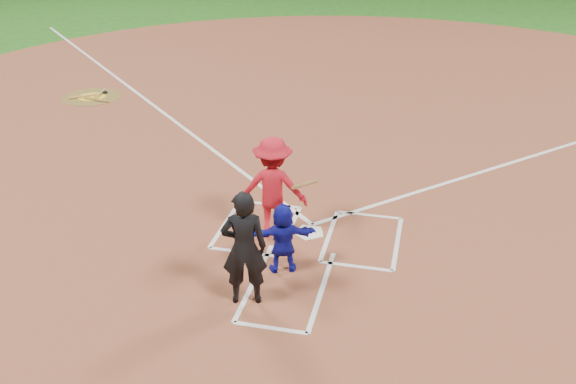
% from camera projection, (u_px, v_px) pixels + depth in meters
% --- Properties ---
extents(ground, '(120.00, 120.00, 0.00)m').
position_uv_depth(ground, '(309.00, 233.00, 11.65)').
color(ground, '#1E5916').
rests_on(ground, ground).
extents(home_plate_dirt, '(28.00, 28.00, 0.01)m').
position_uv_depth(home_plate_dirt, '(355.00, 122.00, 16.88)').
color(home_plate_dirt, brown).
rests_on(home_plate_dirt, ground).
extents(home_plate, '(0.60, 0.60, 0.02)m').
position_uv_depth(home_plate, '(309.00, 232.00, 11.64)').
color(home_plate, white).
rests_on(home_plate, home_plate_dirt).
extents(on_deck_circle, '(1.70, 1.70, 0.01)m').
position_uv_depth(on_deck_circle, '(92.00, 97.00, 18.70)').
color(on_deck_circle, brown).
rests_on(on_deck_circle, home_plate_dirt).
extents(on_deck_logo, '(0.80, 0.80, 0.00)m').
position_uv_depth(on_deck_logo, '(92.00, 97.00, 18.70)').
color(on_deck_logo, yellow).
rests_on(on_deck_logo, on_deck_circle).
extents(on_deck_bat_a, '(0.20, 0.84, 0.06)m').
position_uv_depth(on_deck_bat_a, '(100.00, 93.00, 18.87)').
color(on_deck_bat_a, '#A9833E').
rests_on(on_deck_bat_a, on_deck_circle).
extents(on_deck_bat_b, '(0.68, 0.59, 0.06)m').
position_uv_depth(on_deck_bat_b, '(84.00, 96.00, 18.64)').
color(on_deck_bat_b, '#A77A3D').
rests_on(on_deck_bat_b, on_deck_circle).
extents(on_deck_bat_c, '(0.84, 0.23, 0.06)m').
position_uv_depth(on_deck_bat_c, '(96.00, 100.00, 18.36)').
color(on_deck_bat_c, olive).
rests_on(on_deck_bat_c, on_deck_circle).
extents(bat_weight_donut, '(0.19, 0.19, 0.05)m').
position_uv_depth(bat_weight_donut, '(104.00, 92.00, 18.99)').
color(bat_weight_donut, black).
rests_on(bat_weight_donut, on_deck_circle).
extents(catcher, '(1.16, 0.71, 1.20)m').
position_uv_depth(catcher, '(283.00, 238.00, 10.30)').
color(catcher, '#1316A1').
rests_on(catcher, home_plate_dirt).
extents(umpire, '(0.77, 0.62, 1.85)m').
position_uv_depth(umpire, '(244.00, 248.00, 9.40)').
color(umpire, black).
rests_on(umpire, home_plate_dirt).
extents(chalk_markings, '(28.35, 17.32, 0.01)m').
position_uv_depth(chalk_markings, '(351.00, 131.00, 16.25)').
color(chalk_markings, white).
rests_on(chalk_markings, home_plate_dirt).
extents(batter_at_plate, '(1.39, 0.98, 1.86)m').
position_uv_depth(batter_at_plate, '(273.00, 188.00, 11.19)').
color(batter_at_plate, red).
rests_on(batter_at_plate, home_plate_dirt).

